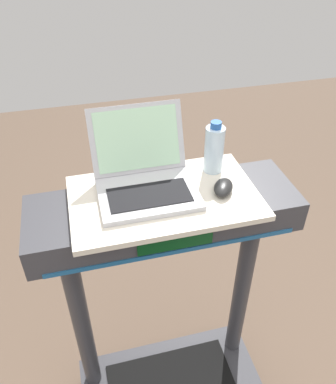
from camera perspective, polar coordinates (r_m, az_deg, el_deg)
The scene contains 4 objects.
desk_board at distance 1.28m, azimuth -0.56°, elevation -0.81°, with size 0.61×0.37×0.02m, color beige.
laptop at distance 1.28m, azimuth -3.41°, elevation 2.39°, with size 0.32×0.32×0.23m.
computer_mouse at distance 1.29m, azimuth 7.99°, elevation 0.66°, with size 0.06×0.10×0.03m, color black.
water_bottle at distance 1.36m, azimuth 6.67°, elevation 6.23°, with size 0.07×0.07×0.19m.
Camera 1 is at (-0.24, -0.28, 1.93)m, focal length 36.93 mm.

